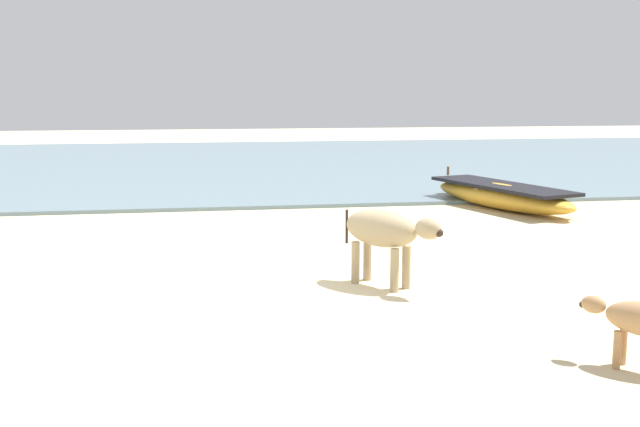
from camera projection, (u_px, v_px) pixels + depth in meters
name	position (u px, v px, depth m)	size (l,w,h in m)	color
ground	(289.00, 292.00, 9.67)	(80.00, 80.00, 0.00)	beige
sea_water	(224.00, 163.00, 25.92)	(60.00, 20.00, 0.08)	slate
fishing_boat_1	(501.00, 195.00, 16.41)	(2.20, 4.32, 0.71)	gold
cow_adult_dun	(384.00, 232.00, 9.82)	(1.13, 1.36, 0.99)	tan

